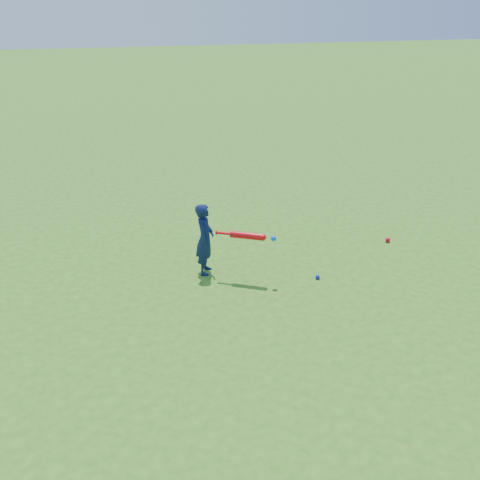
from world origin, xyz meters
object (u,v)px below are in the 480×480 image
Objects in this scene: child at (205,239)px; bat_swing at (249,236)px; ground_ball_red at (388,240)px; ground_ball_blue at (318,277)px.

child is 1.40× the size of bat_swing.
ground_ball_red is (3.00, 0.19, -0.47)m from child.
child is at bearing -176.42° from ground_ball_red.
ground_ball_red is at bearing -64.76° from child.
ground_ball_blue is (1.43, -0.63, -0.48)m from child.
ground_ball_blue is at bearing 15.16° from bat_swing.
ground_ball_red is 1.28× the size of ground_ball_blue.
child reaches higher than ground_ball_red.
ground_ball_red reaches higher than ground_ball_blue.
bat_swing reaches higher than ground_ball_blue.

